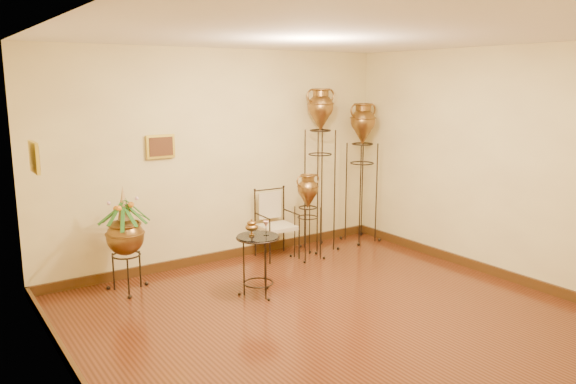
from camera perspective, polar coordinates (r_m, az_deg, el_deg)
ground at (r=5.81m, az=5.26°, el=-13.08°), size 5.00×5.00×0.00m
room_shell at (r=5.34m, az=5.50°, el=4.13°), size 5.02×5.02×2.81m
amphora_tall at (r=7.93m, az=3.26°, el=2.45°), size 0.56×0.56×2.32m
amphora_mid at (r=8.44m, az=7.50°, el=2.06°), size 0.48×0.48×2.10m
amphora_short at (r=7.61m, az=2.01°, el=-2.47°), size 0.37×0.37×1.18m
planter_urn at (r=6.64m, az=-16.23°, el=-3.94°), size 0.75×0.75×1.26m
armchair at (r=7.66m, az=-1.12°, el=-3.29°), size 0.55×0.52×0.94m
side_table at (r=6.37m, az=-3.05°, el=-7.35°), size 0.51×0.51×0.88m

